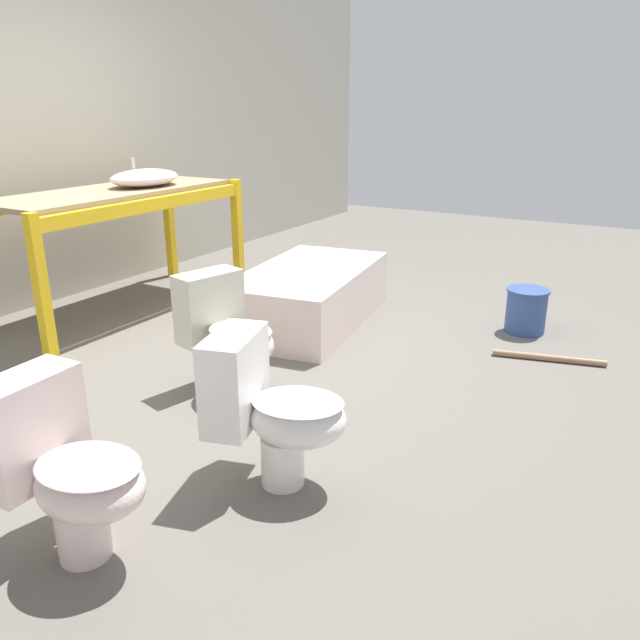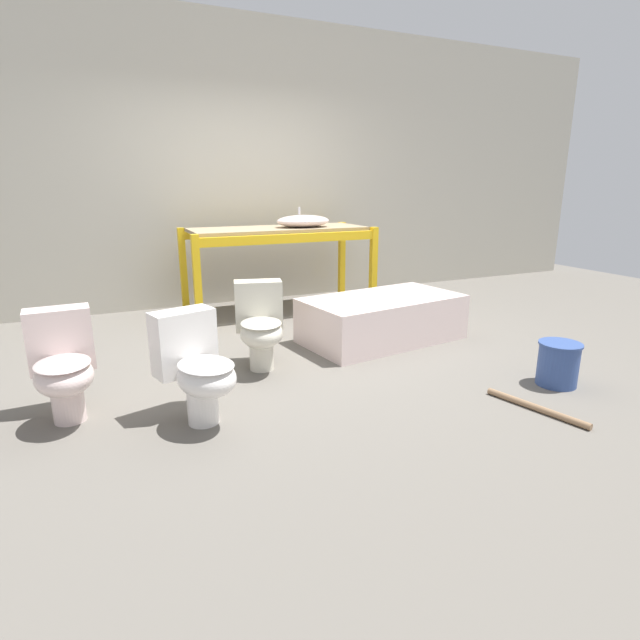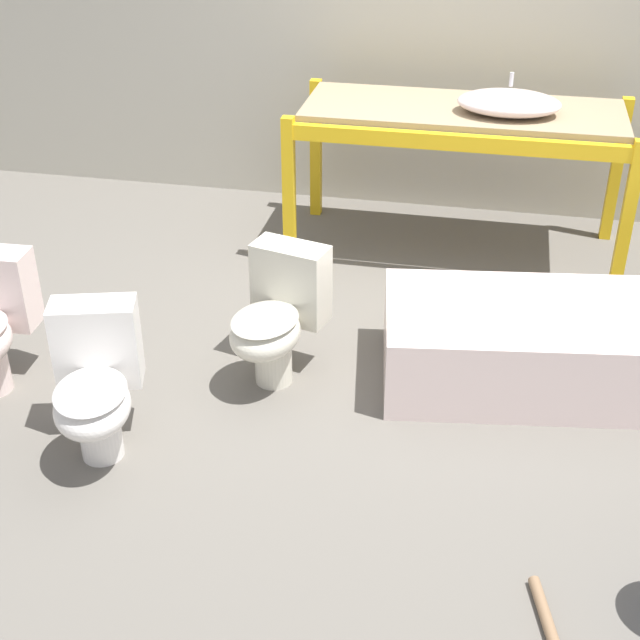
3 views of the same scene
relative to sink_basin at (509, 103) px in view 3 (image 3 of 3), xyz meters
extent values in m
plane|color=#666059|center=(-0.59, -1.16, -1.00)|extent=(12.00, 12.00, 0.00)
cube|color=yellow|center=(-1.23, -0.31, -0.53)|extent=(0.07, 0.07, 0.93)
cube|color=yellow|center=(0.71, -0.31, -0.53)|extent=(0.07, 0.07, 0.93)
cube|color=yellow|center=(-1.23, 0.47, -0.53)|extent=(0.07, 0.07, 0.93)
cube|color=yellow|center=(0.71, 0.47, -0.53)|extent=(0.07, 0.07, 0.93)
cube|color=yellow|center=(-0.26, -0.31, -0.15)|extent=(1.95, 0.06, 0.09)
cube|color=yellow|center=(-0.26, 0.47, -0.15)|extent=(1.95, 0.06, 0.09)
cube|color=#998466|center=(-0.26, 0.08, -0.08)|extent=(1.88, 0.71, 0.04)
ellipsoid|color=silver|center=(0.00, 0.00, 0.00)|extent=(0.59, 0.40, 0.13)
cylinder|color=silver|center=(0.00, 0.11, 0.11)|extent=(0.02, 0.02, 0.08)
cube|color=silver|center=(0.22, -1.32, -0.80)|extent=(1.53, 0.96, 0.41)
cube|color=beige|center=(0.22, -1.32, -0.67)|extent=(1.44, 0.87, 0.16)
cylinder|color=white|center=(-1.62, -2.30, -0.89)|extent=(0.18, 0.18, 0.22)
ellipsoid|color=white|center=(-1.60, -2.37, -0.69)|extent=(0.42, 0.48, 0.22)
ellipsoid|color=beige|center=(-1.60, -2.37, -0.61)|extent=(0.40, 0.45, 0.03)
cube|color=white|center=(-1.67, -2.11, -0.54)|extent=(0.40, 0.27, 0.40)
cylinder|color=silver|center=(-1.02, -1.59, -0.89)|extent=(0.18, 0.18, 0.22)
ellipsoid|color=silver|center=(-1.03, -1.65, -0.69)|extent=(0.41, 0.47, 0.22)
ellipsoid|color=#B3AF9F|center=(-1.03, -1.65, -0.61)|extent=(0.39, 0.45, 0.03)
cube|color=silver|center=(-0.97, -1.39, -0.54)|extent=(0.40, 0.26, 0.40)
camera|label=1|loc=(-3.52, -3.59, 0.53)|focal=35.00mm
camera|label=2|loc=(-2.11, -5.09, 0.39)|focal=28.00mm
camera|label=3|loc=(-0.05, -5.14, 1.54)|focal=50.00mm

